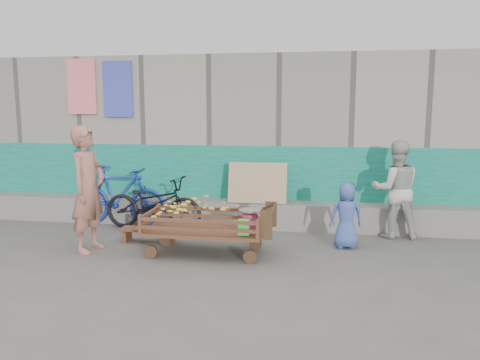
% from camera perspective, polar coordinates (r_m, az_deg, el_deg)
% --- Properties ---
extents(ground, '(80.00, 80.00, 0.00)m').
position_cam_1_polar(ground, '(6.08, -3.44, -11.03)').
color(ground, '#54514C').
rests_on(ground, ground).
extents(building_wall, '(12.00, 3.50, 3.00)m').
position_cam_1_polar(building_wall, '(9.73, 1.74, 5.24)').
color(building_wall, gray).
rests_on(building_wall, ground).
extents(banana_cart, '(1.82, 0.83, 0.78)m').
position_cam_1_polar(banana_cart, '(6.63, -4.61, -4.63)').
color(banana_cart, '#522917').
rests_on(banana_cart, ground).
extents(bench, '(0.89, 0.27, 0.22)m').
position_cam_1_polar(bench, '(7.40, -11.04, -6.24)').
color(bench, '#522917').
rests_on(bench, ground).
extents(vendor_man, '(0.50, 0.70, 1.82)m').
position_cam_1_polar(vendor_man, '(7.04, -18.03, -1.07)').
color(vendor_man, '#9A6151').
rests_on(vendor_man, ground).
extents(woman, '(0.79, 0.63, 1.56)m').
position_cam_1_polar(woman, '(7.83, 18.44, -1.10)').
color(woman, beige).
rests_on(woman, ground).
extents(child, '(0.52, 0.39, 0.98)m').
position_cam_1_polar(child, '(7.10, 12.83, -4.25)').
color(child, '#3C559D').
rests_on(child, ground).
extents(bicycle_dark, '(1.80, 0.79, 0.92)m').
position_cam_1_polar(bicycle_dark, '(8.09, -10.54, -2.81)').
color(bicycle_dark, black).
rests_on(bicycle_dark, ground).
extents(bicycle_blue, '(1.82, 0.67, 1.07)m').
position_cam_1_polar(bicycle_blue, '(8.49, -14.51, -1.86)').
color(bicycle_blue, '#1D369C').
rests_on(bicycle_blue, ground).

